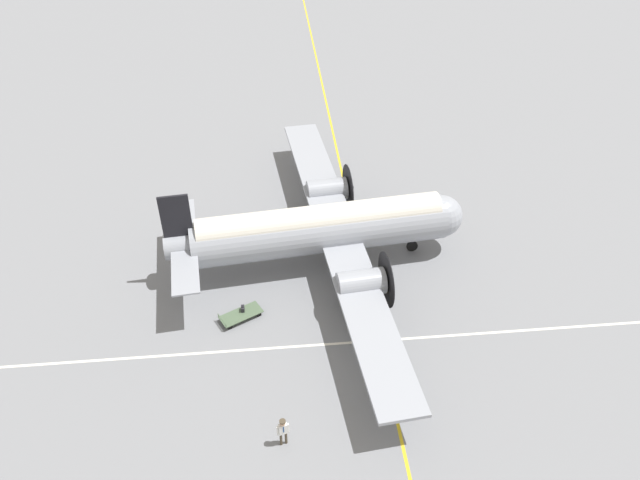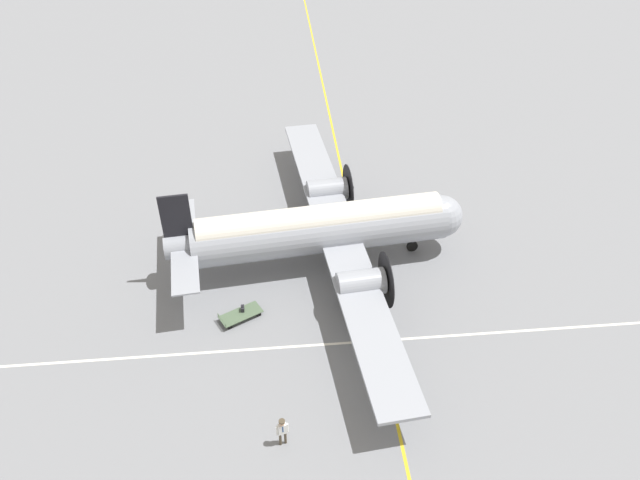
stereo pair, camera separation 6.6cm
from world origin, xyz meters
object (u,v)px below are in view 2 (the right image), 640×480
(suitcase_near_door, at_px, (243,311))
(airliner_main, at_px, (328,228))
(crew_foreground, at_px, (282,429))
(baggage_cart, at_px, (241,315))

(suitcase_near_door, bearing_deg, airliner_main, 128.73)
(airliner_main, xyz_separation_m, crew_foreground, (12.45, -3.25, -1.51))
(baggage_cart, bearing_deg, airliner_main, 12.23)
(crew_foreground, bearing_deg, baggage_cart, -90.58)
(suitcase_near_door, xyz_separation_m, baggage_cart, (0.27, -0.13, -0.03))
(suitcase_near_door, relative_size, baggage_cart, 0.26)
(suitcase_near_door, bearing_deg, baggage_cart, -25.67)
(airliner_main, relative_size, crew_foreground, 15.66)
(airliner_main, height_order, suitcase_near_door, airliner_main)
(suitcase_near_door, height_order, baggage_cart, suitcase_near_door)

